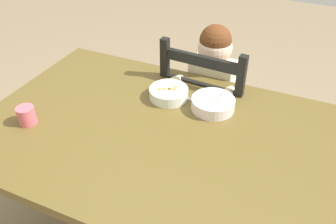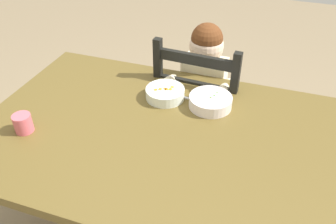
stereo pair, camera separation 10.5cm
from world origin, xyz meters
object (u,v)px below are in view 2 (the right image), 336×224
at_px(bowl_of_peas, 210,101).
at_px(drinking_cup, 23,123).
at_px(dining_chair, 201,113).
at_px(bowl_of_carrots, 165,93).
at_px(child_figure, 203,85).
at_px(dining_table, 155,147).
at_px(spoon, 178,96).

distance_m(bowl_of_peas, drinking_cup, 0.77).
xyz_separation_m(dining_chair, bowl_of_carrots, (-0.10, -0.30, 0.30)).
bearing_deg(dining_chair, child_figure, -68.89).
relative_size(bowl_of_peas, bowl_of_carrots, 1.07).
height_order(dining_table, child_figure, child_figure).
relative_size(dining_chair, bowl_of_carrots, 5.29).
bearing_deg(child_figure, bowl_of_peas, -70.44).
xyz_separation_m(dining_table, dining_chair, (0.07, 0.53, -0.18)).
relative_size(child_figure, drinking_cup, 12.85).
bearing_deg(bowl_of_carrots, child_figure, 70.45).
bearing_deg(dining_chair, dining_table, -96.97).
relative_size(dining_table, child_figure, 1.47).
distance_m(spoon, drinking_cup, 0.66).
bearing_deg(dining_chair, spoon, -99.51).
relative_size(dining_chair, child_figure, 0.96).
relative_size(bowl_of_carrots, drinking_cup, 2.32).
bearing_deg(bowl_of_peas, dining_chair, 109.60).
distance_m(dining_chair, bowl_of_carrots, 0.43).
height_order(dining_table, drinking_cup, drinking_cup).
xyz_separation_m(spoon, drinking_cup, (-0.50, -0.43, 0.03)).
height_order(dining_table, bowl_of_carrots, bowl_of_carrots).
relative_size(child_figure, bowl_of_peas, 5.18).
height_order(dining_chair, bowl_of_peas, dining_chair).
height_order(dining_table, dining_chair, dining_chair).
bearing_deg(dining_table, bowl_of_peas, 53.66).
height_order(child_figure, bowl_of_carrots, child_figure).
xyz_separation_m(bowl_of_peas, bowl_of_carrots, (-0.21, -0.00, -0.00)).
bearing_deg(spoon, dining_chair, 80.49).
xyz_separation_m(dining_table, spoon, (0.02, 0.26, 0.10)).
bearing_deg(drinking_cup, child_figure, 51.46).
bearing_deg(drinking_cup, bowl_of_peas, 31.50).
height_order(dining_chair, spoon, dining_chair).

